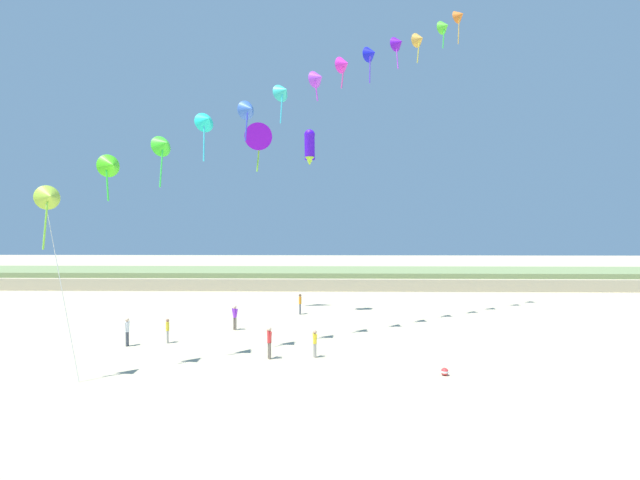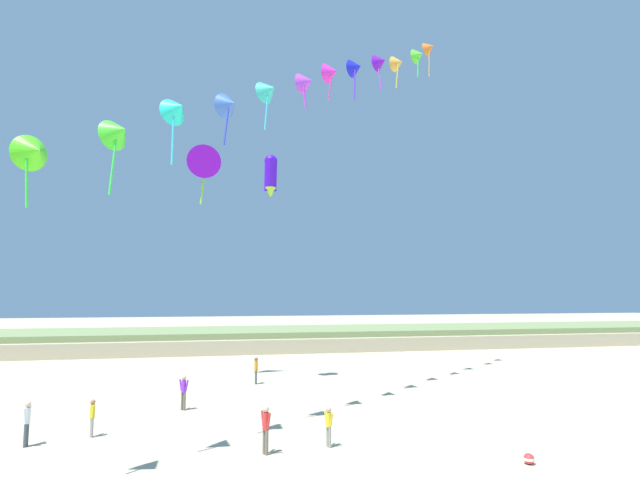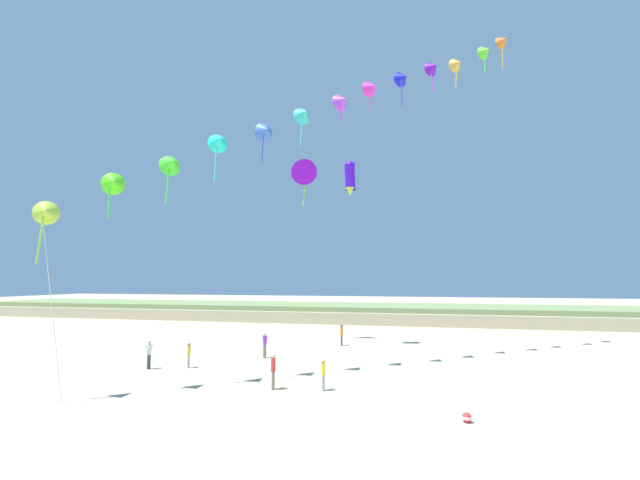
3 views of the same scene
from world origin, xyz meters
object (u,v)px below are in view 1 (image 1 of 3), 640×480
(large_kite_mid_trail, at_px, (258,137))
(large_kite_low_lead, at_px, (310,146))
(person_far_left, at_px, (300,302))
(beach_ball, at_px, (445,372))
(person_far_center, at_px, (168,329))
(person_near_right, at_px, (235,316))
(person_far_right, at_px, (269,340))
(person_near_left, at_px, (315,342))
(person_mid_center, at_px, (127,330))

(large_kite_mid_trail, bearing_deg, large_kite_low_lead, -25.22)
(person_far_left, relative_size, beach_ball, 4.65)
(person_far_left, xyz_separation_m, person_far_center, (-7.42, -10.66, -0.11))
(person_far_center, relative_size, beach_ball, 4.11)
(person_near_right, bearing_deg, beach_ball, -41.19)
(person_far_left, bearing_deg, person_far_center, -124.83)
(person_near_right, distance_m, person_far_left, 7.73)
(person_far_left, height_order, person_far_right, person_far_right)
(person_far_right, distance_m, beach_ball, 9.18)
(person_near_left, relative_size, large_kite_low_lead, 0.51)
(person_mid_center, bearing_deg, person_far_center, 22.30)
(person_near_right, relative_size, person_far_right, 1.00)
(person_near_right, xyz_separation_m, large_kite_low_lead, (4.89, 6.42, 12.80))
(person_near_left, relative_size, person_far_right, 0.87)
(person_near_left, bearing_deg, person_mid_center, 168.08)
(large_kite_low_lead, relative_size, large_kite_mid_trail, 0.70)
(person_far_right, bearing_deg, person_near_left, 8.63)
(person_mid_center, relative_size, beach_ball, 4.65)
(person_far_center, xyz_separation_m, large_kite_low_lead, (8.21, 10.52, 12.92))
(person_mid_center, height_order, person_far_center, person_mid_center)
(person_mid_center, distance_m, large_kite_mid_trail, 20.26)
(person_near_right, height_order, large_kite_low_lead, large_kite_low_lead)
(large_kite_low_lead, bearing_deg, person_mid_center, -132.22)
(person_far_left, relative_size, person_far_center, 1.13)
(person_mid_center, bearing_deg, large_kite_mid_trail, 66.63)
(beach_ball, bearing_deg, person_far_center, 157.26)
(person_near_left, height_order, person_far_right, person_far_right)
(person_near_left, distance_m, person_far_left, 14.01)
(person_near_left, xyz_separation_m, person_mid_center, (-11.24, 2.37, 0.11))
(person_near_left, distance_m, person_mid_center, 11.49)
(person_far_right, distance_m, large_kite_mid_trail, 21.59)
(person_near_left, bearing_deg, beach_ball, -27.06)
(large_kite_mid_trail, xyz_separation_m, beach_ball, (11.67, -19.09, -14.71))
(large_kite_low_lead, bearing_deg, large_kite_mid_trail, 154.78)
(person_mid_center, xyz_separation_m, large_kite_mid_trail, (5.84, 13.52, 13.92))
(person_mid_center, distance_m, person_far_center, 2.30)
(person_near_left, bearing_deg, person_near_right, 128.23)
(person_far_left, xyz_separation_m, large_kite_low_lead, (0.79, -0.14, 12.81))
(person_far_right, xyz_separation_m, large_kite_low_lead, (1.52, 14.14, 12.79))
(person_near_left, relative_size, beach_ball, 4.11)
(person_far_right, height_order, large_kite_low_lead, large_kite_low_lead)
(person_near_left, xyz_separation_m, person_far_right, (-2.42, -0.37, 0.13))
(person_far_right, relative_size, beach_ball, 4.73)
(person_far_right, bearing_deg, beach_ball, -18.06)
(person_far_center, bearing_deg, person_mid_center, -157.70)
(person_near_left, xyz_separation_m, large_kite_low_lead, (-0.90, 13.77, 12.93))
(person_far_left, height_order, person_far_center, person_far_left)
(large_kite_mid_trail, relative_size, beach_ball, 11.49)
(person_far_right, height_order, large_kite_mid_trail, large_kite_mid_trail)
(person_near_right, height_order, large_kite_mid_trail, large_kite_mid_trail)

